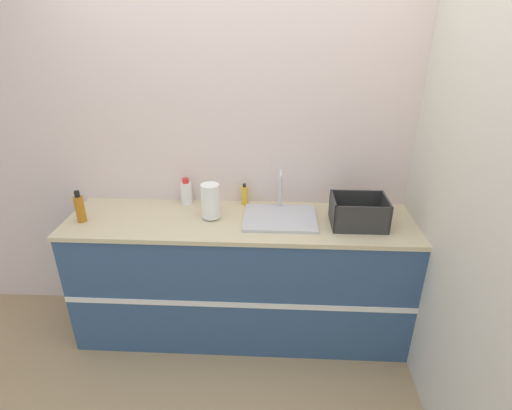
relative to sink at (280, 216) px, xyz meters
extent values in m
plane|color=tan|center=(-0.26, -0.31, -0.93)|extent=(12.00, 12.00, 0.00)
cube|color=silver|center=(-0.26, 0.30, 0.37)|extent=(4.68, 0.06, 2.60)
cube|color=beige|center=(0.91, -0.02, 0.37)|extent=(0.06, 2.58, 2.60)
cube|color=#33517A|center=(-0.26, -0.02, -0.49)|extent=(2.28, 0.58, 0.88)
cube|color=white|center=(-0.26, -0.31, -0.49)|extent=(2.28, 0.01, 0.04)
cube|color=beige|center=(-0.26, -0.02, -0.03)|extent=(2.30, 0.60, 0.03)
cube|color=silver|center=(0.00, -0.01, -0.01)|extent=(0.48, 0.38, 0.02)
cylinder|color=silver|center=(0.00, 0.16, 0.13)|extent=(0.02, 0.02, 0.26)
cylinder|color=silver|center=(0.00, 0.10, 0.26)|extent=(0.02, 0.13, 0.02)
cylinder|color=#4C4C51|center=(-0.45, -0.01, -0.01)|extent=(0.09, 0.09, 0.01)
cylinder|color=white|center=(-0.45, -0.01, 0.10)|extent=(0.12, 0.12, 0.23)
cube|color=#2D2D2D|center=(0.50, -0.05, -0.01)|extent=(0.34, 0.26, 0.01)
cube|color=#2D2D2D|center=(0.50, -0.18, 0.08)|extent=(0.34, 0.01, 0.17)
cube|color=#2D2D2D|center=(0.50, 0.07, 0.08)|extent=(0.34, 0.01, 0.17)
cube|color=#2D2D2D|center=(0.33, -0.05, 0.08)|extent=(0.01, 0.26, 0.17)
cube|color=#2D2D2D|center=(0.66, -0.05, 0.08)|extent=(0.01, 0.26, 0.17)
cylinder|color=#B26B19|center=(-1.29, -0.10, 0.07)|extent=(0.06, 0.06, 0.17)
cylinder|color=black|center=(-1.29, -0.10, 0.17)|extent=(0.03, 0.03, 0.04)
cylinder|color=white|center=(-0.66, 0.21, 0.06)|extent=(0.08, 0.08, 0.16)
cylinder|color=red|center=(-0.66, 0.21, 0.16)|extent=(0.04, 0.04, 0.03)
cylinder|color=gold|center=(-0.25, 0.22, 0.05)|extent=(0.05, 0.05, 0.13)
cylinder|color=black|center=(-0.25, 0.22, 0.13)|extent=(0.02, 0.02, 0.02)
camera|label=1|loc=(-0.04, -2.35, 1.18)|focal=28.00mm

